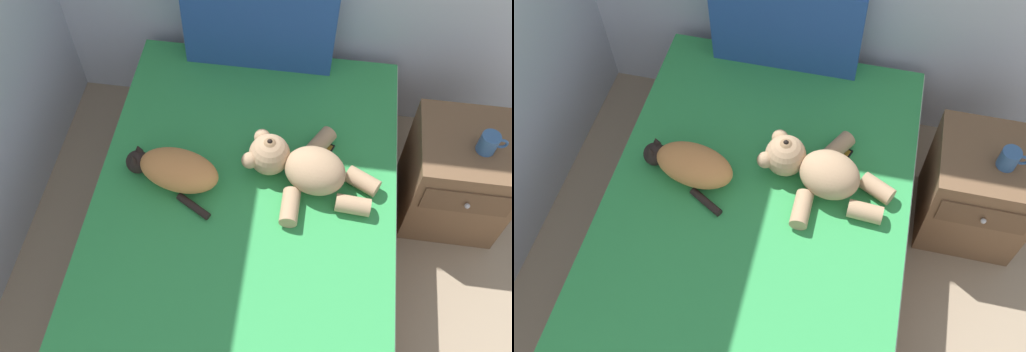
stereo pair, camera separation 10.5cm
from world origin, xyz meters
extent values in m
cube|color=brown|center=(1.08, 3.52, 0.15)|extent=(1.30, 2.02, 0.31)
cube|color=white|center=(1.08, 3.52, 0.39)|extent=(1.26, 1.96, 0.16)
cube|color=green|center=(1.08, 3.58, 0.48)|extent=(1.25, 1.82, 0.02)
cube|color=#264C99|center=(1.04, 4.43, 0.73)|extent=(0.69, 0.13, 0.47)
ellipsoid|color=#D18447|center=(0.81, 3.68, 0.57)|extent=(0.37, 0.25, 0.15)
sphere|color=black|center=(0.62, 3.72, 0.54)|extent=(0.10, 0.10, 0.10)
cone|color=black|center=(0.62, 3.69, 0.60)|extent=(0.04, 0.04, 0.04)
cone|color=black|center=(0.62, 3.75, 0.60)|extent=(0.04, 0.04, 0.04)
cylinder|color=black|center=(0.89, 3.56, 0.51)|extent=(0.15, 0.11, 0.03)
ellipsoid|color=black|center=(0.72, 3.74, 0.52)|extent=(0.11, 0.07, 0.04)
ellipsoid|color=tan|center=(1.36, 3.75, 0.58)|extent=(0.30, 0.27, 0.17)
sphere|color=tan|center=(1.17, 3.81, 0.58)|extent=(0.17, 0.17, 0.17)
sphere|color=#8E6B49|center=(1.17, 3.81, 0.64)|extent=(0.07, 0.07, 0.07)
sphere|color=black|center=(1.17, 3.81, 0.67)|extent=(0.02, 0.02, 0.02)
sphere|color=tan|center=(1.09, 3.76, 0.59)|extent=(0.07, 0.07, 0.07)
sphere|color=tan|center=(1.13, 3.89, 0.59)|extent=(0.07, 0.07, 0.07)
cylinder|color=tan|center=(1.28, 3.60, 0.53)|extent=(0.08, 0.15, 0.07)
cylinder|color=tan|center=(1.53, 3.64, 0.53)|extent=(0.14, 0.08, 0.07)
cylinder|color=tan|center=(1.37, 3.93, 0.53)|extent=(0.14, 0.17, 0.07)
cylinder|color=tan|center=(1.56, 3.76, 0.53)|extent=(0.16, 0.13, 0.07)
cube|color=black|center=(1.38, 3.89, 0.50)|extent=(0.12, 0.16, 0.01)
cube|color=olive|center=(1.38, 3.89, 0.50)|extent=(0.10, 0.14, 0.00)
cube|color=brown|center=(2.03, 4.02, 0.28)|extent=(0.45, 0.43, 0.55)
cube|color=brown|center=(2.03, 3.80, 0.40)|extent=(0.38, 0.01, 0.15)
sphere|color=#B2B2B7|center=(2.03, 3.79, 0.40)|extent=(0.02, 0.02, 0.02)
cylinder|color=#33598C|center=(2.07, 3.98, 0.60)|extent=(0.08, 0.08, 0.09)
torus|color=#33598C|center=(2.12, 3.98, 0.60)|extent=(0.06, 0.01, 0.06)
camera|label=1|loc=(1.31, 2.41, 2.56)|focal=40.89mm
camera|label=2|loc=(1.41, 2.42, 2.56)|focal=40.89mm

